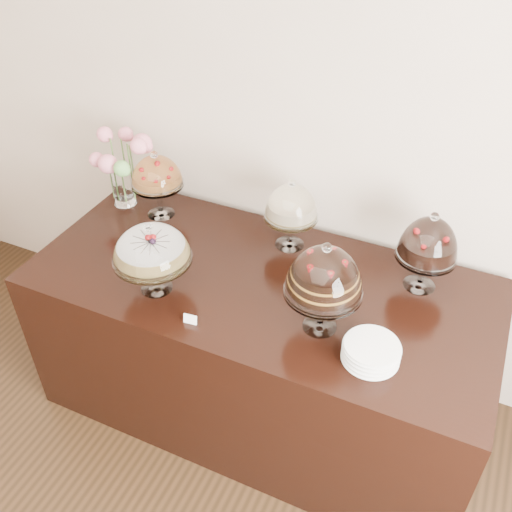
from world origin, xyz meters
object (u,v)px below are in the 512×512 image
at_px(cake_stand_dark_choco, 429,242).
at_px(flower_vase, 122,163).
at_px(cake_stand_cheesecake, 291,205).
at_px(cake_stand_fruit_tart, 156,174).
at_px(plate_stack, 371,352).
at_px(cake_stand_sugar_sponge, 151,247).
at_px(display_counter, 260,346).
at_px(cake_stand_choco_layer, 324,275).

height_order(cake_stand_dark_choco, flower_vase, flower_vase).
bearing_deg(flower_vase, cake_stand_cheesecake, 1.04).
distance_m(cake_stand_fruit_tart, plate_stack, 1.45).
xyz_separation_m(cake_stand_sugar_sponge, plate_stack, (1.02, -0.01, -0.19)).
xyz_separation_m(cake_stand_sugar_sponge, cake_stand_cheesecake, (0.43, 0.57, 0.00)).
height_order(display_counter, cake_stand_dark_choco, cake_stand_dark_choco).
height_order(display_counter, cake_stand_choco_layer, cake_stand_choco_layer).
relative_size(cake_stand_choco_layer, cake_stand_cheesecake, 1.17).
bearing_deg(cake_stand_sugar_sponge, cake_stand_choco_layer, 5.79).
bearing_deg(cake_stand_sugar_sponge, flower_vase, 134.18).
xyz_separation_m(flower_vase, plate_stack, (1.55, -0.56, -0.21)).
bearing_deg(cake_stand_dark_choco, flower_vase, 179.11).
distance_m(cake_stand_sugar_sponge, cake_stand_fruit_tart, 0.62).
bearing_deg(plate_stack, display_counter, 156.36).
relative_size(cake_stand_sugar_sponge, cake_stand_cheesecake, 0.96).
bearing_deg(display_counter, flower_vase, 162.41).
relative_size(cake_stand_choco_layer, plate_stack, 1.95).
relative_size(cake_stand_cheesecake, cake_stand_fruit_tart, 1.00).
bearing_deg(flower_vase, cake_stand_choco_layer, -19.90).
distance_m(cake_stand_choco_layer, plate_stack, 0.36).
distance_m(cake_stand_sugar_sponge, cake_stand_dark_choco, 1.22).
bearing_deg(cake_stand_dark_choco, cake_stand_fruit_tart, 179.60).
xyz_separation_m(cake_stand_dark_choco, plate_stack, (-0.08, -0.54, -0.21)).
bearing_deg(cake_stand_dark_choco, cake_stand_choco_layer, -126.57).
xyz_separation_m(display_counter, cake_stand_sugar_sponge, (-0.41, -0.25, 0.68)).
distance_m(cake_stand_sugar_sponge, cake_stand_cheesecake, 0.71).
distance_m(cake_stand_cheesecake, plate_stack, 0.85).
distance_m(cake_stand_cheesecake, cake_stand_fruit_tart, 0.74).
bearing_deg(plate_stack, cake_stand_sugar_sponge, 179.19).
bearing_deg(cake_stand_fruit_tart, plate_stack, -22.47).
bearing_deg(display_counter, cake_stand_cheesecake, 86.41).
xyz_separation_m(cake_stand_sugar_sponge, cake_stand_dark_choco, (1.10, 0.52, 0.01)).
distance_m(cake_stand_dark_choco, plate_stack, 0.58).
distance_m(cake_stand_choco_layer, flower_vase, 1.39).
relative_size(cake_stand_fruit_tart, plate_stack, 1.68).
xyz_separation_m(cake_stand_cheesecake, flower_vase, (-0.97, -0.02, 0.02)).
bearing_deg(flower_vase, display_counter, -17.59).
bearing_deg(cake_stand_choco_layer, cake_stand_cheesecake, 124.38).
bearing_deg(cake_stand_choco_layer, display_counter, 154.25).
bearing_deg(flower_vase, cake_stand_dark_choco, -0.89).
distance_m(cake_stand_choco_layer, cake_stand_cheesecake, 0.59).
bearing_deg(cake_stand_fruit_tart, cake_stand_dark_choco, -0.40).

